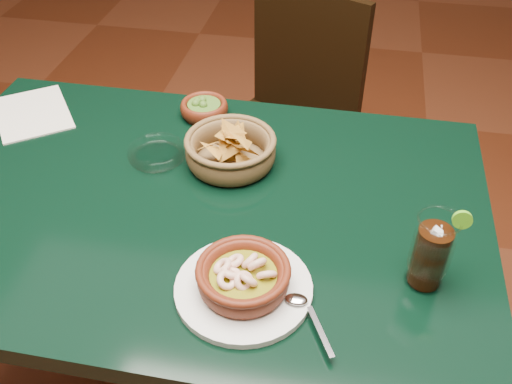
% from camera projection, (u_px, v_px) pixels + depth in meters
% --- Properties ---
extents(dining_table, '(1.20, 0.80, 0.75)m').
position_uv_depth(dining_table, '(194.00, 235.00, 1.22)').
color(dining_table, black).
rests_on(dining_table, ground).
extents(dining_chair, '(0.55, 0.55, 0.90)m').
position_uv_depth(dining_chair, '(285.00, 124.00, 1.84)').
color(dining_chair, black).
rests_on(dining_chair, ground).
extents(shrimp_plate, '(0.28, 0.24, 0.08)m').
position_uv_depth(shrimp_plate, '(244.00, 279.00, 0.96)').
color(shrimp_plate, silver).
rests_on(shrimp_plate, dining_table).
extents(chip_basket, '(0.23, 0.23, 0.13)m').
position_uv_depth(chip_basket, '(231.00, 150.00, 1.23)').
color(chip_basket, brown).
rests_on(chip_basket, dining_table).
extents(guacamole_ramekin, '(0.13, 0.13, 0.05)m').
position_uv_depth(guacamole_ramekin, '(204.00, 108.00, 1.39)').
color(guacamole_ramekin, '#4C190B').
rests_on(guacamole_ramekin, dining_table).
extents(cola_drink, '(0.15, 0.15, 0.17)m').
position_uv_depth(cola_drink, '(431.00, 252.00, 0.95)').
color(cola_drink, white).
rests_on(cola_drink, dining_table).
extents(glass_ashtray, '(0.14, 0.14, 0.03)m').
position_uv_depth(glass_ashtray, '(157.00, 153.00, 1.26)').
color(glass_ashtray, white).
rests_on(glass_ashtray, dining_table).
extents(paper_menu, '(0.26, 0.28, 0.00)m').
position_uv_depth(paper_menu, '(33.00, 113.00, 1.41)').
color(paper_menu, beige).
rests_on(paper_menu, dining_table).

